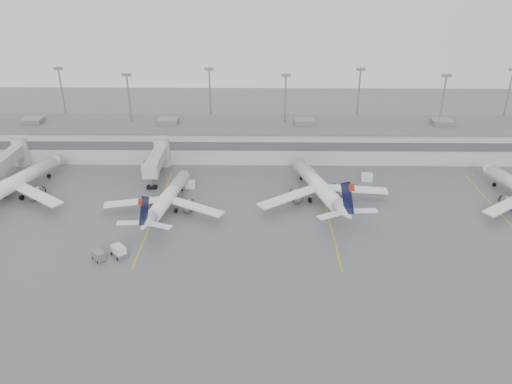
{
  "coord_description": "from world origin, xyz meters",
  "views": [
    {
      "loc": [
        4.1,
        -64.94,
        47.33
      ],
      "look_at": [
        2.97,
        24.0,
        5.0
      ],
      "focal_mm": 35.0,
      "sensor_mm": 36.0,
      "label": 1
    }
  ],
  "objects_px": {
    "jet_mid_left": "(167,198)",
    "baggage_tug": "(119,252)",
    "jet_far_left": "(12,184)",
    "jet_mid_right": "(320,186)"
  },
  "relations": [
    {
      "from": "jet_mid_right",
      "to": "jet_far_left",
      "type": "bearing_deg",
      "value": 163.55
    },
    {
      "from": "baggage_tug",
      "to": "jet_far_left",
      "type": "bearing_deg",
      "value": 99.33
    },
    {
      "from": "jet_mid_left",
      "to": "baggage_tug",
      "type": "height_order",
      "value": "jet_mid_left"
    },
    {
      "from": "baggage_tug",
      "to": "jet_mid_left",
      "type": "bearing_deg",
      "value": 30.41
    },
    {
      "from": "jet_far_left",
      "to": "jet_mid_left",
      "type": "distance_m",
      "value": 34.43
    },
    {
      "from": "jet_far_left",
      "to": "baggage_tug",
      "type": "height_order",
      "value": "jet_far_left"
    },
    {
      "from": "jet_mid_left",
      "to": "baggage_tug",
      "type": "xyz_separation_m",
      "value": [
        -5.41,
        -17.12,
        -2.06
      ]
    },
    {
      "from": "jet_far_left",
      "to": "jet_mid_left",
      "type": "xyz_separation_m",
      "value": [
        33.96,
        -5.69,
        -0.41
      ]
    },
    {
      "from": "jet_far_left",
      "to": "jet_mid_left",
      "type": "height_order",
      "value": "jet_far_left"
    },
    {
      "from": "jet_far_left",
      "to": "baggage_tug",
      "type": "distance_m",
      "value": 36.62
    }
  ]
}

